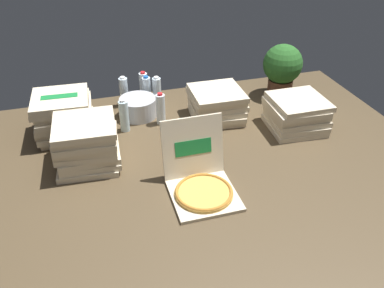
# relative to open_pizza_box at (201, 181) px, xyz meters

# --- Properties ---
(ground_plane) EXTENTS (3.20, 2.40, 0.02)m
(ground_plane) POSITION_rel_open_pizza_box_xyz_m (0.05, 0.20, -0.08)
(ground_plane) COLOR #4C3D28
(open_pizza_box) EXTENTS (0.38, 0.46, 0.39)m
(open_pizza_box) POSITION_rel_open_pizza_box_xyz_m (0.00, 0.00, 0.00)
(open_pizza_box) COLOR beige
(open_pizza_box) RESTS_ON ground_plane
(pizza_stack_right_near) EXTENTS (0.42, 0.42, 0.23)m
(pizza_stack_right_near) POSITION_rel_open_pizza_box_xyz_m (0.89, 0.51, 0.04)
(pizza_stack_right_near) COLOR beige
(pizza_stack_right_near) RESTS_ON ground_plane
(pizza_stack_left_mid) EXTENTS (0.42, 0.43, 0.31)m
(pizza_stack_left_mid) POSITION_rel_open_pizza_box_xyz_m (-0.61, 0.47, 0.08)
(pizza_stack_left_mid) COLOR beige
(pizza_stack_left_mid) RESTS_ON ground_plane
(pizza_stack_center_near) EXTENTS (0.42, 0.43, 0.23)m
(pizza_stack_center_near) POSITION_rel_open_pizza_box_xyz_m (0.38, 0.81, 0.04)
(pizza_stack_center_near) COLOR beige
(pizza_stack_center_near) RESTS_ON ground_plane
(pizza_stack_right_far) EXTENTS (0.42, 0.43, 0.31)m
(pizza_stack_right_far) POSITION_rel_open_pizza_box_xyz_m (-0.74, 0.88, 0.08)
(pizza_stack_right_far) COLOR beige
(pizza_stack_right_far) RESTS_ON ground_plane
(ice_bucket) EXTENTS (0.28, 0.28, 0.15)m
(ice_bucket) POSITION_rel_open_pizza_box_xyz_m (-0.20, 1.00, 0.00)
(ice_bucket) COLOR #B7BABF
(ice_bucket) RESTS_ON ground_plane
(water_bottle_0) EXTENTS (0.07, 0.07, 0.25)m
(water_bottle_0) POSITION_rel_open_pizza_box_xyz_m (-0.27, 1.22, 0.05)
(water_bottle_0) COLOR silver
(water_bottle_0) RESTS_ON ground_plane
(water_bottle_1) EXTENTS (0.07, 0.07, 0.25)m
(water_bottle_1) POSITION_rel_open_pizza_box_xyz_m (-0.33, 0.82, 0.05)
(water_bottle_1) COLOR silver
(water_bottle_1) RESTS_ON ground_plane
(water_bottle_2) EXTENTS (0.07, 0.07, 0.25)m
(water_bottle_2) POSITION_rel_open_pizza_box_xyz_m (-0.05, 0.85, 0.05)
(water_bottle_2) COLOR white
(water_bottle_2) RESTS_ON ground_plane
(water_bottle_3) EXTENTS (0.07, 0.07, 0.25)m
(water_bottle_3) POSITION_rel_open_pizza_box_xyz_m (-0.01, 1.14, 0.05)
(water_bottle_3) COLOR silver
(water_bottle_3) RESTS_ON ground_plane
(water_bottle_4) EXTENTS (0.07, 0.07, 0.25)m
(water_bottle_4) POSITION_rel_open_pizza_box_xyz_m (-0.10, 1.27, 0.05)
(water_bottle_4) COLOR white
(water_bottle_4) RESTS_ON ground_plane
(water_bottle_5) EXTENTS (0.07, 0.07, 0.25)m
(water_bottle_5) POSITION_rel_open_pizza_box_xyz_m (-0.09, 1.18, 0.05)
(water_bottle_5) COLOR silver
(water_bottle_5) RESTS_ON ground_plane
(potted_plant) EXTENTS (0.33, 0.33, 0.44)m
(potted_plant) POSITION_rel_open_pizza_box_xyz_m (1.03, 1.04, 0.18)
(potted_plant) COLOR #513323
(potted_plant) RESTS_ON ground_plane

